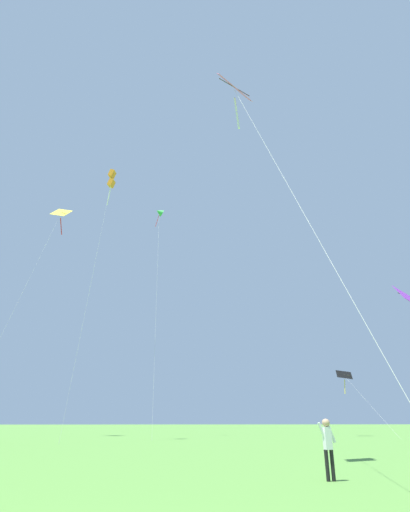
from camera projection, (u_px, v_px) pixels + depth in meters
kite_yellow_diamond at (60, 219)px, 50.54m from camera, size 4.79×10.12×25.56m
kite_black_large at (345, 378)px, 46.67m from camera, size 2.22×8.40×6.75m
kite_green_small at (159, 213)px, 52.43m from camera, size 1.31×10.94×25.92m
kite_orange_box at (111, 180)px, 42.64m from camera, size 1.44×5.53×24.95m
kite_pink_low at (236, 95)px, 20.44m from camera, size 2.50×10.94×17.61m
person_in_red_shirt at (328, 443)px, 11.70m from camera, size 0.50×0.21×1.56m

